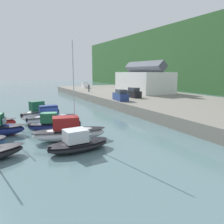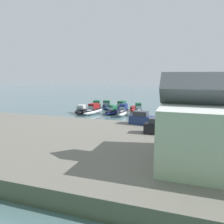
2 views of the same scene
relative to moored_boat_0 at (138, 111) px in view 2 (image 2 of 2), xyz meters
name	(u,v)px [view 2 (image 2 of 2)]	position (x,y,z in m)	size (l,w,h in m)	color
ground_plane	(116,115)	(5.10, 1.08, -1.12)	(320.00, 320.00, 0.00)	slate
quay_promenade	(60,142)	(5.10, 26.41, -0.27)	(110.22, 23.99, 1.69)	gray
moored_boat_0	(138,111)	(0.00, 0.00, 0.00)	(3.18, 5.71, 2.99)	white
moored_boat_1	(123,111)	(3.34, 1.09, -0.10)	(1.86, 6.75, 2.76)	silver
moored_boat_2	(112,111)	(6.34, 0.49, -0.30)	(3.44, 5.85, 2.29)	navy
moored_boat_3	(93,110)	(11.02, 1.43, -0.15)	(3.74, 8.02, 10.35)	silver
moored_boat_4	(81,110)	(14.46, 1.29, -0.39)	(2.75, 6.03, 2.07)	black
moored_boat_5	(133,108)	(2.51, -5.64, -0.32)	(2.00, 4.93, 9.57)	red
moored_boat_6	(121,107)	(5.76, -5.53, -0.17)	(3.58, 6.41, 2.60)	navy
moored_boat_7	(107,106)	(10.46, -6.73, -0.22)	(3.18, 4.64, 8.08)	#33568E
moored_boat_8	(97,106)	(13.73, -7.29, -0.31)	(4.45, 8.54, 2.25)	black
parked_car_1	(142,119)	(-3.91, 15.98, 1.49)	(4.39, 2.30, 2.16)	navy
parked_car_2	(159,127)	(-7.20, 20.91, 1.49)	(4.26, 1.94, 2.16)	black
mooring_buoy_1	(195,109)	(-13.23, -13.22, -0.79)	(0.65, 0.65, 0.65)	orange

